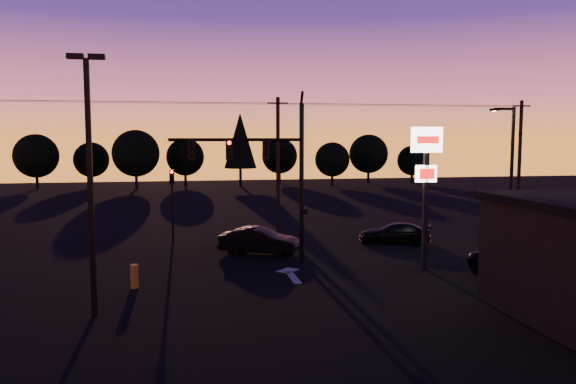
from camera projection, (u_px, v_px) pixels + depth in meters
name	position (u px, v px, depth m)	size (l,w,h in m)	color
ground	(287.00, 284.00, 24.24)	(120.00, 120.00, 0.00)	black
lane_arrow	(291.00, 274.00, 25.97)	(1.20, 3.10, 0.01)	beige
traffic_signal_mast	(270.00, 165.00, 27.65)	(6.79, 0.52, 8.58)	black
secondary_signal	(172.00, 194.00, 34.28)	(0.30, 0.31, 4.35)	black
parking_lot_light	(90.00, 168.00, 19.42)	(1.25, 0.30, 9.14)	black
pylon_sign	(426.00, 167.00, 26.52)	(1.50, 0.28, 6.80)	black
streetlight	(510.00, 171.00, 31.75)	(1.55, 0.35, 8.00)	black
utility_pole_1	(278.00, 163.00, 37.86)	(1.40, 0.26, 9.00)	black
utility_pole_2	(519.00, 161.00, 41.17)	(1.40, 0.26, 9.00)	black
power_wires	(278.00, 104.00, 37.48)	(36.00, 1.22, 0.07)	black
bollard	(134.00, 276.00, 23.55)	(0.33, 0.33, 1.00)	#AE7D1C
tree_0	(36.00, 156.00, 68.72)	(5.36, 5.36, 6.74)	black
tree_1	(91.00, 160.00, 72.82)	(4.54, 4.54, 5.71)	black
tree_2	(136.00, 153.00, 68.94)	(5.77, 5.78, 7.26)	black
tree_3	(185.00, 157.00, 74.01)	(4.95, 4.95, 6.22)	black
tree_4	(240.00, 141.00, 72.15)	(4.18, 4.18, 9.50)	black
tree_5	(280.00, 156.00, 78.36)	(4.95, 4.95, 6.22)	black
tree_6	(332.00, 160.00, 73.62)	(4.54, 4.54, 5.71)	black
tree_7	(369.00, 154.00, 77.60)	(5.36, 5.36, 6.74)	black
tree_8	(412.00, 161.00, 77.81)	(4.12, 4.12, 5.19)	black
car_mid	(259.00, 241.00, 30.48)	(1.52, 4.36, 1.44)	black
car_right	(395.00, 233.00, 33.52)	(1.71, 4.21, 1.22)	black
suv_parked	(522.00, 266.00, 24.70)	(2.23, 4.84, 1.34)	black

